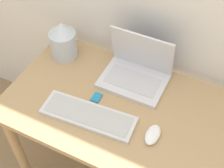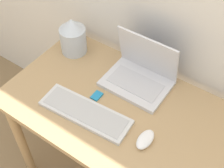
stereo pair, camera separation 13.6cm
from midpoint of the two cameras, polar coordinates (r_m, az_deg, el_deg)
desk at (r=1.49m, az=3.62°, el=-6.78°), size 1.04×0.62×0.71m
laptop at (r=1.48m, az=7.86°, el=1.81°), size 0.31×0.23×0.24m
keyboard at (r=1.37m, az=-2.09°, el=-5.37°), size 0.43×0.16×0.02m
mouse at (r=1.30m, az=9.12°, el=-10.16°), size 0.06×0.11×0.03m
vase at (r=1.60m, az=-4.76°, el=8.64°), size 0.13×0.13×0.20m
mp3_player at (r=1.44m, az=-0.10°, el=-2.32°), size 0.04×0.05×0.01m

